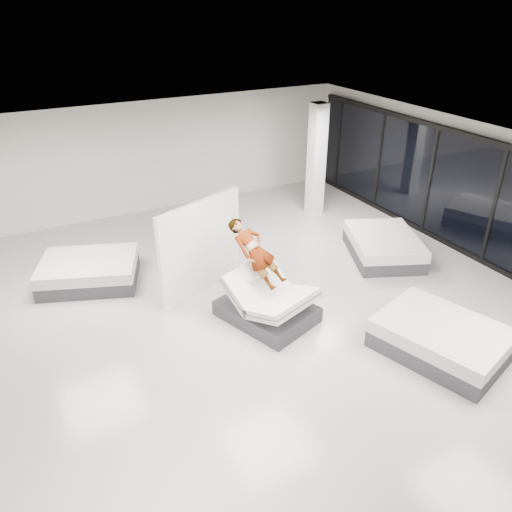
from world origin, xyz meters
name	(u,v)px	position (x,y,z in m)	size (l,w,h in m)	color
room	(271,258)	(0.00, 0.00, 1.60)	(14.00, 14.04, 3.20)	beige
hero_bed	(268,303)	(0.16, 0.38, 0.35)	(1.85, 2.12, 1.12)	#333338
person	(256,264)	(0.05, 0.68, 1.14)	(0.57, 0.37, 1.56)	slate
remote	(277,273)	(0.38, 0.43, 0.97)	(0.05, 0.14, 0.03)	black
divider_panel	(201,247)	(-0.55, 2.03, 1.04)	(2.29, 0.10, 2.08)	white
flat_bed_right_far	(383,246)	(3.98, 1.38, 0.28)	(2.24, 2.51, 0.57)	#333338
flat_bed_right_near	(441,339)	(2.41, -2.01, 0.30)	(2.18, 2.53, 0.59)	#333338
flat_bed_left_far	(89,271)	(-2.70, 3.48, 0.28)	(2.47, 2.17, 0.57)	#333338
column	(316,161)	(4.00, 4.50, 1.60)	(0.40, 0.40, 3.20)	silver
storefront_glazing	(495,207)	(5.90, 0.00, 1.45)	(0.12, 13.40, 2.92)	#1F2435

